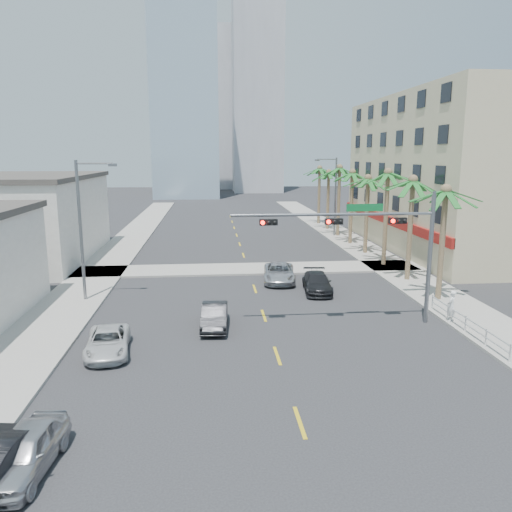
{
  "coord_description": "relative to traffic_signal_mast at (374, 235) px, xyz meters",
  "views": [
    {
      "loc": [
        -3.03,
        -17.96,
        9.34
      ],
      "look_at": [
        -0.41,
        10.53,
        3.5
      ],
      "focal_mm": 35.0,
      "sensor_mm": 36.0,
      "label": 1
    }
  ],
  "objects": [
    {
      "name": "ground",
      "position": [
        -5.78,
        -7.95,
        -5.06
      ],
      "size": [
        260.0,
        260.0,
        0.0
      ],
      "primitive_type": "plane",
      "color": "#262628",
      "rests_on": "ground"
    },
    {
      "name": "sidewalk_right",
      "position": [
        6.22,
        12.05,
        -4.99
      ],
      "size": [
        4.0,
        120.0,
        0.15
      ],
      "primitive_type": "cube",
      "color": "gray",
      "rests_on": "ground"
    },
    {
      "name": "sidewalk_left",
      "position": [
        -17.78,
        12.05,
        -4.99
      ],
      "size": [
        4.0,
        120.0,
        0.15
      ],
      "primitive_type": "cube",
      "color": "gray",
      "rests_on": "ground"
    },
    {
      "name": "sidewalk_cross",
      "position": [
        -5.78,
        14.05,
        -4.99
      ],
      "size": [
        80.0,
        4.0,
        0.15
      ],
      "primitive_type": "cube",
      "color": "gray",
      "rests_on": "ground"
    },
    {
      "name": "building_right",
      "position": [
        16.21,
        22.05,
        2.43
      ],
      "size": [
        15.25,
        28.0,
        15.0
      ],
      "color": "beige",
      "rests_on": "ground"
    },
    {
      "name": "building_left_far",
      "position": [
        -25.28,
        20.05,
        -1.46
      ],
      "size": [
        11.0,
        18.0,
        7.2
      ],
      "primitive_type": "cube",
      "color": "beige",
      "rests_on": "ground"
    },
    {
      "name": "tower_far_left",
      "position": [
        -13.78,
        87.05,
        18.94
      ],
      "size": [
        14.0,
        14.0,
        48.0
      ],
      "primitive_type": "cube",
      "color": "#99B2C6",
      "rests_on": "ground"
    },
    {
      "name": "tower_far_right",
      "position": [
        3.22,
        102.05,
        24.94
      ],
      "size": [
        12.0,
        12.0,
        60.0
      ],
      "primitive_type": "cube",
      "color": "#ADADB2",
      "rests_on": "ground"
    },
    {
      "name": "tower_far_center",
      "position": [
        -8.78,
        117.05,
        15.94
      ],
      "size": [
        16.0,
        16.0,
        42.0
      ],
      "primitive_type": "cube",
      "color": "#ADADB2",
      "rests_on": "ground"
    },
    {
      "name": "traffic_signal_mast",
      "position": [
        0.0,
        0.0,
        0.0
      ],
      "size": [
        11.12,
        0.54,
        7.2
      ],
      "color": "slate",
      "rests_on": "ground"
    },
    {
      "name": "palm_tree_0",
      "position": [
        5.82,
        4.05,
        2.02
      ],
      "size": [
        4.8,
        4.8,
        7.8
      ],
      "color": "brown",
      "rests_on": "ground"
    },
    {
      "name": "palm_tree_1",
      "position": [
        5.82,
        9.25,
        2.37
      ],
      "size": [
        4.8,
        4.8,
        8.16
      ],
      "color": "brown",
      "rests_on": "ground"
    },
    {
      "name": "palm_tree_2",
      "position": [
        5.82,
        14.45,
        2.72
      ],
      "size": [
        4.8,
        4.8,
        8.52
      ],
      "color": "brown",
      "rests_on": "ground"
    },
    {
      "name": "palm_tree_3",
      "position": [
        5.82,
        19.65,
        2.02
      ],
      "size": [
        4.8,
        4.8,
        7.8
      ],
      "color": "brown",
      "rests_on": "ground"
    },
    {
      "name": "palm_tree_4",
      "position": [
        5.82,
        24.85,
        2.37
      ],
      "size": [
        4.8,
        4.8,
        8.16
      ],
      "color": "brown",
      "rests_on": "ground"
    },
    {
      "name": "palm_tree_5",
      "position": [
        5.82,
        30.05,
        2.72
      ],
      "size": [
        4.8,
        4.8,
        8.52
      ],
      "color": "brown",
      "rests_on": "ground"
    },
    {
      "name": "palm_tree_6",
      "position": [
        5.82,
        35.25,
        2.02
      ],
      "size": [
        4.8,
        4.8,
        7.8
      ],
      "color": "brown",
      "rests_on": "ground"
    },
    {
      "name": "palm_tree_7",
      "position": [
        5.82,
        40.45,
        2.37
      ],
      "size": [
        4.8,
        4.8,
        8.16
      ],
      "color": "brown",
      "rests_on": "ground"
    },
    {
      "name": "streetlight_left",
      "position": [
        -16.78,
        6.05,
        -0.0
      ],
      "size": [
        2.55,
        0.25,
        9.0
      ],
      "color": "slate",
      "rests_on": "ground"
    },
    {
      "name": "streetlight_right",
      "position": [
        5.21,
        30.05,
        -0.0
      ],
      "size": [
        2.55,
        0.25,
        9.0
      ],
      "color": "slate",
      "rests_on": "ground"
    },
    {
      "name": "guardrail",
      "position": [
        4.52,
        -1.95,
        -4.39
      ],
      "size": [
        0.08,
        8.08,
        1.0
      ],
      "color": "silver",
      "rests_on": "ground"
    },
    {
      "name": "car_parked_near",
      "position": [
        -14.45,
        -11.96,
        -4.39
      ],
      "size": [
        1.97,
        4.08,
        1.34
      ],
      "primitive_type": "imported",
      "rotation": [
        0.0,
        0.0,
        -0.1
      ],
      "color": "silver",
      "rests_on": "ground"
    },
    {
      "name": "car_parked_far",
      "position": [
        -13.79,
        -2.94,
        -4.48
      ],
      "size": [
        2.39,
        4.39,
        1.17
      ],
      "primitive_type": "imported",
      "rotation": [
        0.0,
        0.0,
        0.11
      ],
      "color": "silver",
      "rests_on": "ground"
    },
    {
      "name": "car_lane_left",
      "position": [
        -8.7,
        0.26,
        -4.41
      ],
      "size": [
        1.57,
        4.02,
        1.3
      ],
      "primitive_type": "imported",
      "rotation": [
        0.0,
        0.0,
        -0.05
      ],
      "color": "black",
      "rests_on": "ground"
    },
    {
      "name": "car_lane_center",
      "position": [
        -3.78,
        9.91,
        -4.38
      ],
      "size": [
        2.78,
        5.1,
        1.36
      ],
      "primitive_type": "imported",
      "rotation": [
        0.0,
        0.0,
        -0.11
      ],
      "color": "#B9BABE",
      "rests_on": "ground"
    },
    {
      "name": "car_lane_right",
      "position": [
        -1.56,
        6.92,
        -4.41
      ],
      "size": [
        2.27,
        4.65,
        1.3
      ],
      "primitive_type": "imported",
      "rotation": [
        0.0,
        0.0,
        -0.1
      ],
      "color": "black",
      "rests_on": "ground"
    },
    {
      "name": "pedestrian",
      "position": [
        4.52,
        -0.3,
        -4.03
      ],
      "size": [
        0.76,
        0.75,
        1.77
      ],
      "primitive_type": "imported",
      "rotation": [
        0.0,
        0.0,
        3.91
      ],
      "color": "white",
      "rests_on": "sidewalk_right"
    }
  ]
}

